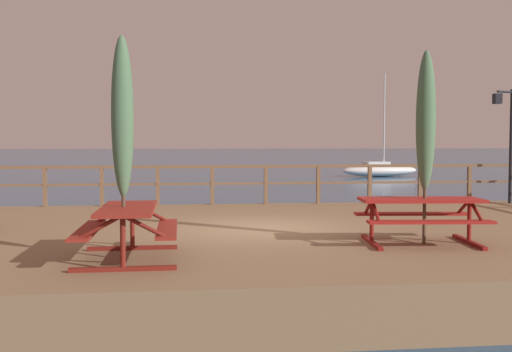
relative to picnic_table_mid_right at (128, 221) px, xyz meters
name	(u,v)px	position (x,y,z in m)	size (l,w,h in m)	color
ground_plane	(260,268)	(2.29, 2.97, -1.35)	(600.00, 600.00, 0.00)	navy
wooden_deck	(260,248)	(2.29, 2.97, -0.95)	(16.65, 9.81, 0.79)	#846647
railing_waterside_far	(239,178)	(2.29, 7.72, 0.17)	(16.45, 0.10, 1.09)	brown
picnic_table_mid_right	(128,221)	(0.00, 0.00, 0.00)	(1.42, 1.98, 0.78)	maroon
picnic_table_back_left	(421,211)	(4.73, 0.83, 0.00)	(2.13, 1.59, 0.78)	maroon
patio_umbrella_tall_mid_left	(122,118)	(-0.06, 0.03, 1.49)	(0.32, 0.32, 3.22)	#4C3828
patio_umbrella_tall_back_right	(426,121)	(4.78, 0.80, 1.48)	(0.32, 0.32, 3.22)	#4C3828
lamp_post_hooked	(506,128)	(9.73, 7.11, 1.55)	(0.67, 0.31, 3.20)	black
sailboat_distant	(380,170)	(15.34, 35.00, -0.84)	(6.17, 2.48, 7.72)	white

